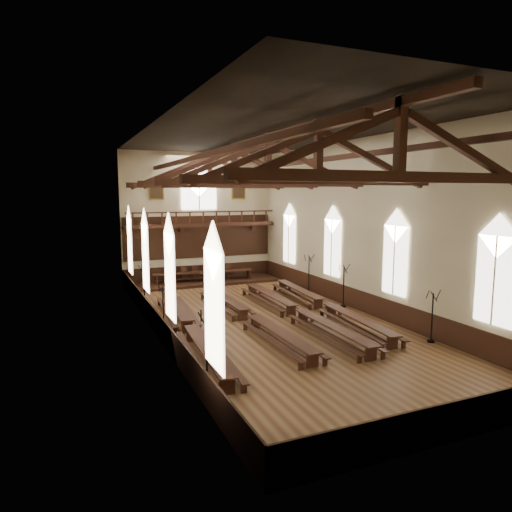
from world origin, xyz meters
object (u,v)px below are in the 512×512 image
(refectory_row_a, at_px, (190,326))
(candelabrum_right_far, at_px, (309,281))
(refectory_row_d, at_px, (325,304))
(dais, at_px, (204,282))
(candelabrum_left_far, at_px, (145,294))
(refectory_row_c, at_px, (297,310))
(candelabrum_left_near, at_px, (207,366))
(candelabrum_left_mid, at_px, (163,318))
(candelabrum_right_mid, at_px, (343,294))
(high_table, at_px, (204,273))
(refectory_row_b, at_px, (249,315))
(candelabrum_right_near, at_px, (432,327))

(refectory_row_a, xyz_separation_m, candelabrum_right_far, (10.10, 6.27, 0.30))
(refectory_row_d, xyz_separation_m, dais, (-3.96, 11.05, -0.40))
(refectory_row_a, xyz_separation_m, refectory_row_d, (8.37, 1.33, -0.02))
(dais, relative_size, candelabrum_left_far, 4.36)
(refectory_row_a, bearing_deg, refectory_row_c, 6.06)
(refectory_row_a, xyz_separation_m, candelabrum_left_near, (-1.00, -6.03, 0.36))
(candelabrum_left_mid, bearing_deg, refectory_row_c, -5.35)
(candelabrum_left_near, relative_size, candelabrum_left_far, 1.11)
(candelabrum_left_near, distance_m, candelabrum_right_mid, 13.73)
(refectory_row_d, relative_size, high_table, 1.79)
(candelabrum_left_mid, bearing_deg, candelabrum_right_far, 24.00)
(refectory_row_c, bearing_deg, candelabrum_right_mid, 19.54)
(refectory_row_a, distance_m, high_table, 13.14)
(high_table, bearing_deg, refectory_row_a, -109.61)
(candelabrum_left_near, xyz_separation_m, candelabrum_right_mid, (11.10, 8.08, -0.08))
(candelabrum_left_mid, distance_m, candelabrum_left_far, 5.57)
(refectory_row_b, xyz_separation_m, candelabrum_right_mid, (6.69, 1.23, 0.31))
(refectory_row_c, xyz_separation_m, candelabrum_left_far, (-7.18, 6.24, 0.28))
(refectory_row_d, relative_size, candelabrum_right_far, 5.14)
(high_table, bearing_deg, dais, 0.00)
(candelabrum_left_far, bearing_deg, refectory_row_d, -30.69)
(refectory_row_b, bearing_deg, dais, 85.04)
(candelabrum_right_mid, bearing_deg, candelabrum_right_far, 90.00)
(candelabrum_right_near, bearing_deg, refectory_row_a, 152.94)
(candelabrum_right_near, relative_size, candelabrum_right_far, 0.91)
(refectory_row_c, distance_m, dais, 11.86)
(candelabrum_left_mid, xyz_separation_m, candelabrum_left_far, (-0.00, 5.57, 0.06))
(refectory_row_d, height_order, candelabrum_right_far, candelabrum_right_far)
(candelabrum_right_mid, height_order, candelabrum_right_far, candelabrum_right_far)
(candelabrum_right_near, height_order, candelabrum_right_far, candelabrum_right_far)
(refectory_row_c, distance_m, refectory_row_d, 2.29)
(dais, height_order, candelabrum_left_near, candelabrum_left_near)
(candelabrum_left_far, relative_size, candelabrum_right_mid, 1.00)
(dais, bearing_deg, candelabrum_left_mid, -116.09)
(high_table, distance_m, candelabrum_right_near, 18.44)
(high_table, bearing_deg, candelabrum_left_far, -134.61)
(candelabrum_left_near, distance_m, candelabrum_left_far, 12.93)
(refectory_row_c, bearing_deg, dais, 98.60)
(candelabrum_left_mid, relative_size, candelabrum_right_mid, 0.92)
(dais, distance_m, candelabrum_left_near, 19.21)
(refectory_row_c, relative_size, candelabrum_right_far, 5.20)
(refectory_row_c, height_order, refectory_row_d, refectory_row_c)
(candelabrum_left_mid, bearing_deg, candelabrum_left_near, -90.00)
(candelabrum_left_far, height_order, candelabrum_right_far, candelabrum_right_far)
(candelabrum_right_far, bearing_deg, dais, 132.97)
(refectory_row_b, bearing_deg, candelabrum_left_mid, 173.37)
(refectory_row_a, bearing_deg, candelabrum_left_near, -99.42)
(refectory_row_b, height_order, candelabrum_left_far, candelabrum_left_far)
(refectory_row_d, relative_size, candelabrum_right_near, 5.65)
(candelabrum_right_near, distance_m, candelabrum_right_mid, 7.21)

